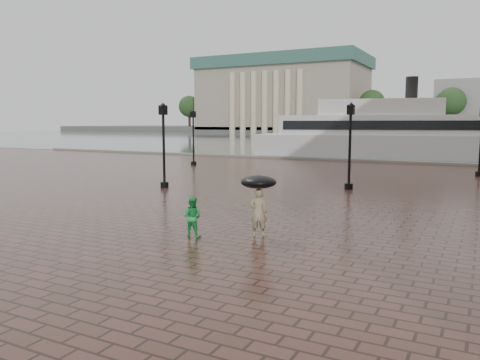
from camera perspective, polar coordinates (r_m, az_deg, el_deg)
The scene contains 11 objects.
ground at distance 14.28m, azimuth -13.97°, elevation -7.36°, with size 300.00×300.00×0.00m, color #39231A.
harbour_water at distance 102.77m, azimuth 22.56°, elevation 4.54°, with size 240.00×240.00×0.00m, color #495458.
quay_edge at distance 43.44m, azimuth 15.28°, elevation 2.16°, with size 80.00×0.60×0.30m, color slate.
far_shore at distance 170.56m, azimuth 24.68°, elevation 5.55°, with size 300.00×60.00×2.00m, color #4C4C47.
museum at distance 168.03m, azimuth 5.22°, elevation 10.55°, with size 57.00×32.50×26.00m.
far_trees at distance 148.70m, azimuth 24.38°, elevation 8.69°, with size 188.00×8.00×13.50m.
street_lamps at distance 29.83m, azimuth 6.53°, elevation 4.73°, with size 21.44×14.44×4.40m.
adult_pedestrian at distance 14.42m, azimuth 2.26°, elevation -3.97°, with size 0.55×0.36×1.50m, color tan.
child_pedestrian at distance 14.44m, azimuth -5.85°, elevation -4.50°, with size 0.60×0.47×1.24m, color green.
ferry_near at distance 48.22m, azimuth 16.58°, elevation 5.38°, with size 24.52×9.87×7.83m.
umbrella at distance 14.27m, azimuth 2.28°, elevation -0.25°, with size 1.10×1.10×1.09m.
Camera 1 is at (9.26, -10.29, 3.50)m, focal length 35.00 mm.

